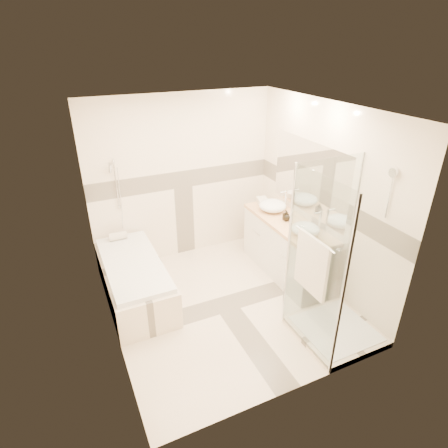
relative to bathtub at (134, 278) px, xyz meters
name	(u,v)px	position (x,y,z in m)	size (l,w,h in m)	color
room	(229,217)	(1.08, -0.64, 0.95)	(2.82, 3.02, 2.52)	beige
bathtub	(134,278)	(0.00, 0.00, 0.00)	(0.75, 1.70, 0.56)	#F7E1C6
vanity	(287,248)	(2.15, -0.35, 0.12)	(0.58, 1.62, 0.85)	white
shower_enclosure	(328,298)	(1.86, -1.62, 0.20)	(0.96, 0.93, 2.04)	#F7E1C6
vessel_sink_near	(273,206)	(2.13, 0.06, 0.62)	(0.40, 0.40, 0.16)	white
vessel_sink_far	(305,229)	(2.13, -0.75, 0.62)	(0.37, 0.37, 0.15)	white
faucet_near	(285,198)	(2.35, 0.06, 0.71)	(0.12, 0.03, 0.29)	silver
faucet_far	(320,219)	(2.35, -0.75, 0.71)	(0.12, 0.03, 0.29)	silver
amenity_bottle_a	(286,215)	(2.13, -0.29, 0.62)	(0.07, 0.07, 0.15)	black
amenity_bottle_b	(287,216)	(2.13, -0.31, 0.61)	(0.11, 0.11, 0.13)	black
folded_towels	(263,201)	(2.13, 0.35, 0.58)	(0.15, 0.25, 0.08)	white
rolled_towel	(118,236)	(-0.05, 0.67, 0.31)	(0.11, 0.11, 0.25)	white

